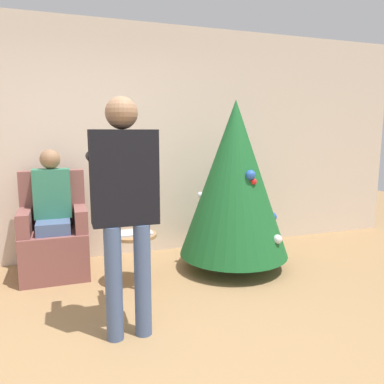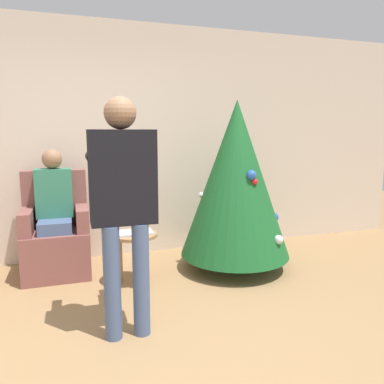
{
  "view_description": "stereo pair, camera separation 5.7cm",
  "coord_description": "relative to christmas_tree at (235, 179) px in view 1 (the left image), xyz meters",
  "views": [
    {
      "loc": [
        -0.52,
        -2.21,
        1.46
      ],
      "look_at": [
        0.53,
        0.83,
        0.95
      ],
      "focal_mm": 35.0,
      "sensor_mm": 36.0,
      "label": 1
    },
    {
      "loc": [
        -0.46,
        -2.23,
        1.46
      ],
      "look_at": [
        0.53,
        0.83,
        0.95
      ],
      "focal_mm": 35.0,
      "sensor_mm": 36.0,
      "label": 2
    }
  ],
  "objects": [
    {
      "name": "person_seated",
      "position": [
        -1.83,
        0.4,
        -0.26
      ],
      "size": [
        0.36,
        0.46,
        1.29
      ],
      "color": "#475B84",
      "rests_on": "ground_plane"
    },
    {
      "name": "wall_back",
      "position": [
        -1.19,
        0.88,
        0.38
      ],
      "size": [
        8.0,
        0.06,
        2.7
      ],
      "color": "beige",
      "rests_on": "ground_plane"
    },
    {
      "name": "christmas_tree",
      "position": [
        0.0,
        0.0,
        0.0
      ],
      "size": [
        1.16,
        1.16,
        1.79
      ],
      "color": "brown",
      "rests_on": "ground_plane"
    },
    {
      "name": "person_standing",
      "position": [
        -1.31,
        -0.98,
        0.06
      ],
      "size": [
        0.47,
        0.57,
        1.7
      ],
      "color": "#475B84",
      "rests_on": "ground_plane"
    },
    {
      "name": "laptop",
      "position": [
        -1.1,
        -0.1,
        -0.46
      ],
      "size": [
        0.34,
        0.23,
        0.02
      ],
      "color": "silver",
      "rests_on": "side_stool"
    },
    {
      "name": "armchair",
      "position": [
        -1.83,
        0.43,
        -0.59
      ],
      "size": [
        0.65,
        0.62,
        1.06
      ],
      "color": "brown",
      "rests_on": "ground_plane"
    },
    {
      "name": "side_stool",
      "position": [
        -1.1,
        -0.1,
        -0.55
      ],
      "size": [
        0.43,
        0.43,
        0.5
      ],
      "color": "#A37547",
      "rests_on": "ground_plane"
    },
    {
      "name": "ground_plane",
      "position": [
        -1.19,
        -1.35,
        -0.97
      ],
      "size": [
        14.0,
        14.0,
        0.0
      ],
      "primitive_type": "plane",
      "color": "#99754C"
    }
  ]
}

